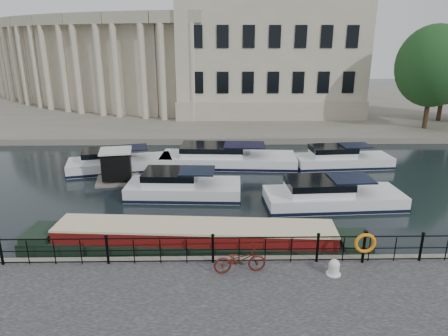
# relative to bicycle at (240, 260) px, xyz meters

# --- Properties ---
(ground_plane) EXTENTS (160.00, 160.00, 0.00)m
(ground_plane) POSITION_rel_bicycle_xyz_m (-0.98, 2.93, -1.06)
(ground_plane) COLOR black
(ground_plane) RESTS_ON ground
(far_bank) EXTENTS (120.00, 42.00, 0.55)m
(far_bank) POSITION_rel_bicycle_xyz_m (-0.98, 41.93, -0.78)
(far_bank) COLOR #6B665B
(far_bank) RESTS_ON ground_plane
(railing) EXTENTS (24.14, 0.14, 1.22)m
(railing) POSITION_rel_bicycle_xyz_m (-0.98, 0.68, 0.15)
(railing) COLOR black
(railing) RESTS_ON near_quay
(civic_building) EXTENTS (53.55, 31.84, 16.85)m
(civic_building) POSITION_rel_bicycle_xyz_m (-1.98, 37.63, 5.98)
(civic_building) COLOR #ADA38C
(civic_building) RESTS_ON far_bank
(bicycle) EXTENTS (1.99, 0.89, 1.01)m
(bicycle) POSITION_rel_bicycle_xyz_m (0.00, 0.00, 0.00)
(bicycle) COLOR #4D150D
(bicycle) RESTS_ON near_quay
(mooring_bollard) EXTENTS (0.54, 0.54, 0.60)m
(mooring_bollard) POSITION_rel_bicycle_xyz_m (3.42, -0.22, -0.22)
(mooring_bollard) COLOR silver
(mooring_bollard) RESTS_ON near_quay
(life_ring_post) EXTENTS (0.82, 0.21, 1.34)m
(life_ring_post) POSITION_rel_bicycle_xyz_m (4.76, 0.52, 0.33)
(life_ring_post) COLOR black
(life_ring_post) RESTS_ON near_quay
(narrowboat) EXTENTS (15.00, 3.02, 1.55)m
(narrowboat) POSITION_rel_bicycle_xyz_m (-1.78, 2.64, -0.69)
(narrowboat) COLOR black
(narrowboat) RESTS_ON ground_plane
(harbour_hut) EXTENTS (3.00, 2.64, 2.16)m
(harbour_hut) POSITION_rel_bicycle_xyz_m (-7.22, 11.57, -0.10)
(harbour_hut) COLOR #6B665B
(harbour_hut) RESTS_ON ground_plane
(cabin_cruisers) EXTENTS (23.10, 10.88, 1.99)m
(cabin_cruisers) POSITION_rel_bicycle_xyz_m (0.38, 12.14, -0.69)
(cabin_cruisers) COLOR silver
(cabin_cruisers) RESTS_ON ground_plane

